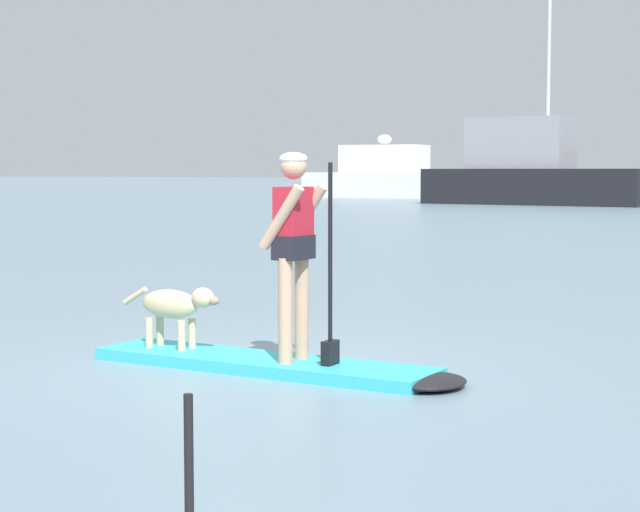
{
  "coord_description": "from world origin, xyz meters",
  "views": [
    {
      "loc": [
        4.88,
        -7.53,
        1.7
      ],
      "look_at": [
        0.0,
        1.0,
        0.9
      ],
      "focal_mm": 59.64,
      "sensor_mm": 36.0,
      "label": 1
    }
  ],
  "objects_px": {
    "dog": "(175,306)",
    "paddleboard": "(284,366)",
    "person_paddler": "(295,240)",
    "moored_boat_outer": "(393,178)",
    "moored_boat_port": "(531,172)"
  },
  "relations": [
    {
      "from": "paddleboard",
      "to": "person_paddler",
      "type": "height_order",
      "value": "person_paddler"
    },
    {
      "from": "person_paddler",
      "to": "moored_boat_outer",
      "type": "bearing_deg",
      "value": 115.05
    },
    {
      "from": "paddleboard",
      "to": "moored_boat_outer",
      "type": "xyz_separation_m",
      "value": [
        -24.13,
        51.87,
        1.18
      ]
    },
    {
      "from": "moored_boat_outer",
      "to": "person_paddler",
      "type": "bearing_deg",
      "value": -64.95
    },
    {
      "from": "paddleboard",
      "to": "dog",
      "type": "relative_size",
      "value": 3.19
    },
    {
      "from": "person_paddler",
      "to": "moored_boat_outer",
      "type": "xyz_separation_m",
      "value": [
        -24.24,
        51.87,
        0.11
      ]
    },
    {
      "from": "paddleboard",
      "to": "dog",
      "type": "height_order",
      "value": "dog"
    },
    {
      "from": "moored_boat_outer",
      "to": "paddleboard",
      "type": "bearing_deg",
      "value": -65.05
    },
    {
      "from": "person_paddler",
      "to": "moored_boat_port",
      "type": "bearing_deg",
      "value": 106.17
    },
    {
      "from": "paddleboard",
      "to": "moored_boat_outer",
      "type": "distance_m",
      "value": 57.22
    },
    {
      "from": "paddleboard",
      "to": "moored_boat_outer",
      "type": "height_order",
      "value": "moored_boat_outer"
    },
    {
      "from": "paddleboard",
      "to": "person_paddler",
      "type": "distance_m",
      "value": 1.07
    },
    {
      "from": "paddleboard",
      "to": "moored_boat_outer",
      "type": "relative_size",
      "value": 0.29
    },
    {
      "from": "dog",
      "to": "paddleboard",
      "type": "bearing_deg",
      "value": -0.06
    },
    {
      "from": "moored_boat_port",
      "to": "paddleboard",
      "type": "bearing_deg",
      "value": -73.96
    }
  ]
}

